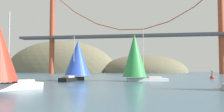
# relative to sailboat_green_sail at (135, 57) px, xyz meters

# --- Properties ---
(ground_plane) EXTENTS (360.00, 360.00, 0.00)m
(ground_plane) POSITION_rel_sailboat_green_sail_xyz_m (-5.91, -21.92, -5.07)
(ground_plane) COLOR #426075
(headland_left) EXTENTS (82.00, 44.00, 46.05)m
(headland_left) POSITION_rel_sailboat_green_sail_xyz_m (-60.91, 113.08, -5.07)
(headland_left) COLOR #6B664C
(headland_left) RESTS_ON ground_plane
(headland_center) EXTENTS (59.11, 44.00, 24.24)m
(headland_center) POSITION_rel_sailboat_green_sail_xyz_m (-0.91, 113.08, -5.07)
(headland_center) COLOR #6B664C
(headland_center) RESTS_ON ground_plane
(suspension_bridge) EXTENTS (124.38, 6.00, 44.80)m
(suspension_bridge) POSITION_rel_sailboat_green_sail_xyz_m (-5.91, 73.08, 15.96)
(suspension_bridge) COLOR #A34228
(suspension_bridge) RESTS_ON ground_plane
(sailboat_green_sail) EXTENTS (9.94, 5.93, 10.69)m
(sailboat_green_sail) POSITION_rel_sailboat_green_sail_xyz_m (0.00, 0.00, 0.00)
(sailboat_green_sail) COLOR white
(sailboat_green_sail) RESTS_ON ground_plane
(sailboat_blue_spinnaker) EXTENTS (6.31, 9.14, 9.36)m
(sailboat_blue_spinnaker) POSITION_rel_sailboat_green_sail_xyz_m (-12.25, -0.63, -0.47)
(sailboat_blue_spinnaker) COLOR black
(sailboat_blue_spinnaker) RESTS_ON ground_plane
(channel_buoy) EXTENTS (1.10, 1.10, 2.64)m
(channel_buoy) POSITION_rel_sailboat_green_sail_xyz_m (18.96, 15.62, -4.71)
(channel_buoy) COLOR red
(channel_buoy) RESTS_ON ground_plane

